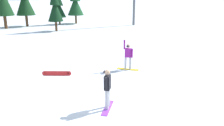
# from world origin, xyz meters

# --- Properties ---
(ground_plane) EXTENTS (800.00, 800.00, 0.00)m
(ground_plane) POSITION_xyz_m (0.00, 0.00, 0.00)
(ground_plane) COLOR white
(snowboarder_foreground) EXTENTS (1.09, 1.32, 1.83)m
(snowboarder_foreground) POSITION_xyz_m (0.28, -0.89, 0.98)
(snowboarder_foreground) COLOR #993FD8
(snowboarder_foreground) RESTS_ON ground_plane
(snowboarder_midground) EXTENTS (1.26, 1.19, 1.99)m
(snowboarder_midground) POSITION_xyz_m (3.72, 3.43, 0.94)
(snowboarder_midground) COLOR yellow
(snowboarder_midground) RESTS_ON ground_plane
(loose_snowboard_near_left) EXTENTS (1.67, 0.89, 0.27)m
(loose_snowboard_near_left) POSITION_xyz_m (-0.82, 4.32, 0.14)
(loose_snowboard_near_left) COLOR red
(loose_snowboard_near_left) RESTS_ON ground_plane
(pine_tree_slender) EXTENTS (2.08, 2.08, 5.03)m
(pine_tree_slender) POSITION_xyz_m (4.77, 27.05, 2.74)
(pine_tree_slender) COLOR #472D19
(pine_tree_slender) RESTS_ON ground_plane
(pine_tree_young) EXTENTS (2.53, 2.53, 6.08)m
(pine_tree_young) POSITION_xyz_m (7.39, 26.99, 3.32)
(pine_tree_young) COLOR #472D19
(pine_tree_young) RESTS_ON ground_plane
(pine_tree_tall) EXTENTS (1.91, 1.91, 5.80)m
(pine_tree_tall) POSITION_xyz_m (2.90, 21.01, 3.16)
(pine_tree_tall) COLOR #472D19
(pine_tree_tall) RESTS_ON ground_plane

